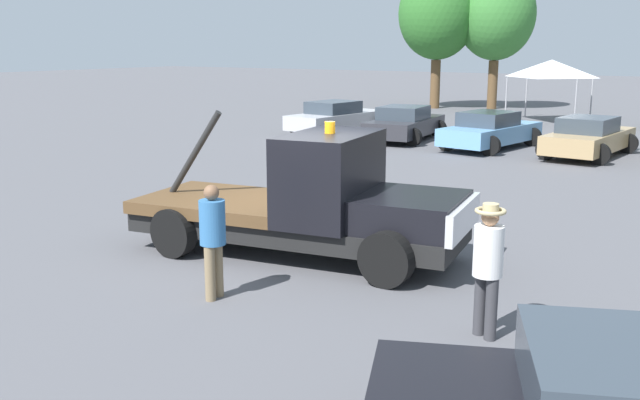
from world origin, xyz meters
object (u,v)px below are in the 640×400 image
at_px(person_near_truck, 488,260).
at_px(parked_car_charcoal, 405,124).
at_px(tree_center, 496,15).
at_px(parked_car_tan, 589,137).
at_px(parked_car_silver, 336,117).
at_px(canopy_tent_white, 551,69).
at_px(tree_left, 438,14).
at_px(tow_truck, 315,205).
at_px(person_at_hood, 213,234).
at_px(parked_car_skyblue, 490,131).

xyz_separation_m(person_near_truck, parked_car_charcoal, (-9.31, 16.80, -0.39)).
xyz_separation_m(person_near_truck, tree_center, (-11.11, 32.01, 4.25)).
bearing_deg(parked_car_tan, tree_center, 34.72).
xyz_separation_m(parked_car_silver, canopy_tent_white, (6.38, 9.30, 1.88)).
relative_size(parked_car_silver, parked_car_charcoal, 1.07).
bearing_deg(parked_car_tan, tree_left, 44.90).
bearing_deg(tow_truck, person_at_hood, -101.04).
height_order(person_near_truck, parked_car_skyblue, person_near_truck).
distance_m(parked_car_tan, tree_center, 18.60).
distance_m(tow_truck, parked_car_skyblue, 14.69).
bearing_deg(person_near_truck, tree_center, -133.47).
height_order(parked_car_silver, tree_left, tree_left).
bearing_deg(parked_car_tan, parked_car_skyblue, 94.27).
relative_size(person_at_hood, parked_car_silver, 0.34).
xyz_separation_m(parked_car_silver, parked_car_skyblue, (7.10, -1.05, -0.00)).
xyz_separation_m(person_near_truck, tree_left, (-14.06, 30.58, 4.30)).
xyz_separation_m(tow_truck, parked_car_tan, (1.45, 14.49, -0.29)).
height_order(parked_car_skyblue, canopy_tent_white, canopy_tent_white).
relative_size(person_near_truck, parked_car_skyblue, 0.36).
bearing_deg(parked_car_silver, parked_car_tan, -88.92).
bearing_deg(tree_center, tow_truck, -76.32).
relative_size(person_near_truck, tree_left, 0.22).
bearing_deg(parked_car_charcoal, canopy_tent_white, -22.19).
height_order(tow_truck, tree_center, tree_center).
bearing_deg(parked_car_skyblue, person_at_hood, -164.79).
relative_size(tow_truck, person_at_hood, 3.63).
bearing_deg(parked_car_tan, parked_car_charcoal, 91.36).
bearing_deg(parked_car_silver, parked_car_charcoal, -92.89).
height_order(canopy_tent_white, tree_center, tree_center).
xyz_separation_m(person_at_hood, tree_left, (-10.20, 31.35, 4.35)).
bearing_deg(canopy_tent_white, parked_car_skyblue, -86.02).
height_order(parked_car_skyblue, tree_left, tree_left).
bearing_deg(canopy_tent_white, person_near_truck, -76.47).
distance_m(person_at_hood, tree_center, 33.86).
height_order(parked_car_silver, parked_car_charcoal, same).
height_order(person_near_truck, tree_left, tree_left).
distance_m(parked_car_silver, parked_car_skyblue, 7.18).
distance_m(person_at_hood, parked_car_charcoal, 18.40).
bearing_deg(canopy_tent_white, person_at_hood, -84.66).
xyz_separation_m(person_near_truck, parked_car_skyblue, (-5.71, 16.37, -0.39)).
bearing_deg(tree_center, tree_left, -154.00).
distance_m(parked_car_charcoal, canopy_tent_white, 10.50).
bearing_deg(tree_left, tow_truck, -70.30).
xyz_separation_m(canopy_tent_white, tree_center, (-4.68, 5.29, 2.75)).
bearing_deg(parked_car_skyblue, parked_car_silver, 90.61).
relative_size(parked_car_silver, canopy_tent_white, 1.54).
relative_size(parked_car_silver, tree_center, 0.64).
height_order(tow_truck, canopy_tent_white, canopy_tent_white).
distance_m(tow_truck, person_at_hood, 2.59).
relative_size(tow_truck, parked_car_silver, 1.23).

